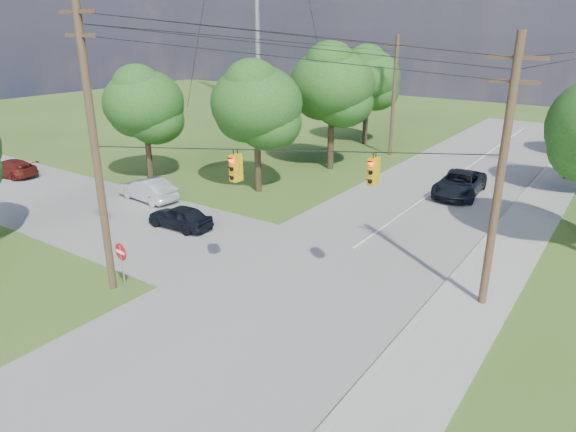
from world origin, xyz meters
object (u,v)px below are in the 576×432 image
Objects in this scene: pole_ne at (501,174)px; car_main_north at (460,184)px; pole_sw at (95,146)px; do_not_enter_sign at (121,257)px; car_cross_silver at (148,189)px; pole_north_w at (394,96)px; car_cross_far at (10,168)px; car_cross_dark at (180,217)px.

pole_ne reaches higher than car_main_north.
pole_sw reaches higher than do_not_enter_sign.
pole_sw is at bearing 46.36° from car_cross_silver.
pole_ne is at bearing -72.57° from car_main_north.
pole_north_w is at bearing 122.29° from pole_ne.
pole_ne is (13.50, 7.60, -0.76)m from pole_sw.
pole_sw reaches higher than car_cross_silver.
car_cross_silver is 1.95× the size of do_not_enter_sign.
do_not_enter_sign is at bearing -87.62° from pole_north_w.
car_main_north is at bearing 110.93° from pole_ne.
car_cross_silver is (-21.48, 1.30, -4.70)m from pole_ne.
pole_sw is 2.12× the size of car_main_north.
pole_north_w is 12.65m from car_main_north.
car_cross_silver is 12.99m from car_cross_far.
pole_sw is 23.56m from car_main_north.
pole_ne is 1.05× the size of pole_north_w.
car_cross_dark is (-16.17, -1.00, -4.77)m from pole_ne.
do_not_enter_sign is (-7.39, -21.42, 0.85)m from car_main_north.
do_not_enter_sign is (1.23, -29.60, -3.47)m from pole_north_w.
pole_north_w reaches higher than car_cross_dark.
car_main_north reaches higher than car_cross_dark.
do_not_enter_sign is (8.82, -8.90, 0.90)m from car_cross_silver.
pole_north_w is 30.93m from car_cross_far.
car_main_north is (10.89, 14.81, 0.12)m from car_cross_dark.
pole_sw is 2.67× the size of car_cross_far.
car_cross_far is at bearing -93.00° from car_cross_dark.
pole_north_w is 29.83m from do_not_enter_sign.
car_cross_silver is at bearing 89.07° from car_cross_far.
pole_ne is at bearing 29.38° from pole_sw.
car_main_north is at bearing 106.43° from car_cross_far.
do_not_enter_sign reaches higher than car_cross_far.
do_not_enter_sign is (21.63, -6.78, 0.98)m from car_cross_far.
car_cross_silver is at bearing -145.82° from car_main_north.
pole_north_w is at bearing 164.35° from car_cross_silver.
car_cross_silver reaches higher than car_cross_dark.
pole_ne reaches higher than car_cross_silver.
car_cross_dark reaches higher than car_cross_far.
car_cross_dark is 5.79m from car_cross_silver.
car_cross_far is (-12.82, -2.12, -0.08)m from car_cross_silver.
pole_north_w is 23.54m from car_cross_dark.
pole_north_w is at bearing 171.92° from car_cross_dark.
pole_ne is 15.26m from do_not_enter_sign.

